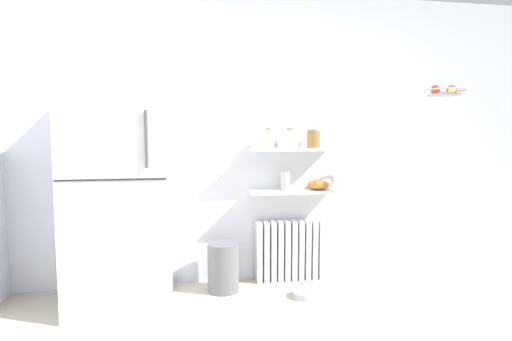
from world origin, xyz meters
name	(u,v)px	position (x,y,z in m)	size (l,w,h in m)	color
back_wall	(265,139)	(0.00, 2.05, 1.30)	(7.04, 0.10, 2.60)	silver
refrigerator	(120,194)	(-1.23, 1.65, 0.88)	(0.76, 0.74, 1.76)	silver
radiator	(290,250)	(0.21, 1.92, 0.28)	(0.63, 0.12, 0.55)	white
wall_shelf_lower	(291,192)	(0.21, 1.89, 0.83)	(0.75, 0.22, 0.03)	white
wall_shelf_upper	(292,149)	(0.21, 1.89, 1.21)	(0.75, 0.22, 0.03)	white
storage_jar_0	(269,138)	(0.01, 1.89, 1.31)	(0.08, 0.08, 0.18)	beige
storage_jar_1	(292,138)	(0.21, 1.89, 1.31)	(0.12, 0.12, 0.18)	silver
storage_jar_2	(314,139)	(0.42, 1.89, 1.30)	(0.12, 0.12, 0.17)	olive
vase	(285,181)	(0.15, 1.89, 0.93)	(0.08, 0.08, 0.17)	#B2ADA8
shelf_bowl	(318,185)	(0.46, 1.89, 0.88)	(0.20, 0.20, 0.09)	orange
trash_bin	(223,267)	(-0.42, 1.76, 0.21)	(0.27, 0.27, 0.42)	slate
pet_food_bowl	(305,294)	(0.24, 1.51, 0.03)	(0.22, 0.22, 0.05)	#B7B7BC
hanging_fruit_basket	(445,91)	(1.41, 1.47, 1.70)	(0.33, 0.33, 0.09)	#B2B2B7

